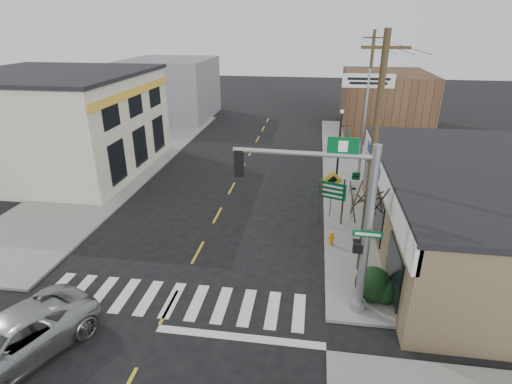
# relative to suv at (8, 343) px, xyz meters

# --- Properties ---
(ground) EXTENTS (140.00, 140.00, 0.00)m
(ground) POSITION_rel_suv_xyz_m (4.09, 3.33, -0.78)
(ground) COLOR black
(ground) RESTS_ON ground
(sidewalk_right) EXTENTS (6.00, 38.00, 0.13)m
(sidewalk_right) POSITION_rel_suv_xyz_m (13.09, 16.33, -0.71)
(sidewalk_right) COLOR slate
(sidewalk_right) RESTS_ON ground
(sidewalk_left) EXTENTS (6.00, 38.00, 0.13)m
(sidewalk_left) POSITION_rel_suv_xyz_m (-4.91, 16.33, -0.71)
(sidewalk_left) COLOR slate
(sidewalk_left) RESTS_ON ground
(center_line) EXTENTS (0.12, 56.00, 0.01)m
(center_line) POSITION_rel_suv_xyz_m (4.09, 11.33, -0.77)
(center_line) COLOR gold
(center_line) RESTS_ON ground
(crosswalk) EXTENTS (11.00, 2.20, 0.01)m
(crosswalk) POSITION_rel_suv_xyz_m (4.09, 3.73, -0.77)
(crosswalk) COLOR silver
(crosswalk) RESTS_ON ground
(left_building) EXTENTS (12.00, 12.00, 6.80)m
(left_building) POSITION_rel_suv_xyz_m (-8.91, 17.33, 2.62)
(left_building) COLOR #BCB69D
(left_building) RESTS_ON ground
(bldg_distant_right) EXTENTS (8.00, 10.00, 5.60)m
(bldg_distant_right) POSITION_rel_suv_xyz_m (16.09, 33.33, 2.02)
(bldg_distant_right) COLOR brown
(bldg_distant_right) RESTS_ON ground
(bldg_distant_left) EXTENTS (9.00, 10.00, 6.40)m
(bldg_distant_left) POSITION_rel_suv_xyz_m (-6.91, 35.33, 2.42)
(bldg_distant_left) COLOR slate
(bldg_distant_left) RESTS_ON ground
(suv) EXTENTS (4.56, 6.14, 1.55)m
(suv) POSITION_rel_suv_xyz_m (0.00, 0.00, 0.00)
(suv) COLOR #9B9D9F
(suv) RESTS_ON ground
(traffic_signal_pole) EXTENTS (5.24, 0.39, 6.64)m
(traffic_signal_pole) POSITION_rel_suv_xyz_m (10.50, 4.15, 3.30)
(traffic_signal_pole) COLOR gray
(traffic_signal_pole) RESTS_ON sidewalk_right
(guide_sign) EXTENTS (1.45, 0.13, 2.55)m
(guide_sign) POSITION_rel_suv_xyz_m (10.39, 11.05, 1.02)
(guide_sign) COLOR #43341F
(guide_sign) RESTS_ON sidewalk_right
(fire_hydrant) EXTENTS (0.23, 0.23, 0.72)m
(fire_hydrant) POSITION_rel_suv_xyz_m (10.39, 8.75, -0.25)
(fire_hydrant) COLOR orange
(fire_hydrant) RESTS_ON sidewalk_right
(ped_crossing_sign) EXTENTS (1.07, 0.08, 2.76)m
(ped_crossing_sign) POSITION_rel_suv_xyz_m (10.39, 11.75, 1.24)
(ped_crossing_sign) COLOR gray
(ped_crossing_sign) RESTS_ON sidewalk_right
(lamp_post) EXTENTS (0.66, 0.51, 5.04)m
(lamp_post) POSITION_rel_suv_xyz_m (10.97, 16.57, 2.28)
(lamp_post) COLOR black
(lamp_post) RESTS_ON sidewalk_right
(dance_center_sign) EXTENTS (3.39, 0.21, 7.21)m
(dance_center_sign) POSITION_rel_suv_xyz_m (12.62, 19.27, 4.74)
(dance_center_sign) COLOR gray
(dance_center_sign) RESTS_ON sidewalk_right
(bare_tree) EXTENTS (2.40, 2.40, 4.79)m
(bare_tree) POSITION_rel_suv_xyz_m (11.59, 6.64, 3.13)
(bare_tree) COLOR black
(bare_tree) RESTS_ON sidewalk_right
(shrub_front) EXTENTS (1.43, 1.43, 1.07)m
(shrub_front) POSITION_rel_suv_xyz_m (11.91, 4.99, -0.11)
(shrub_front) COLOR #1E3514
(shrub_front) RESTS_ON sidewalk_right
(shrub_back) EXTENTS (1.10, 1.10, 0.83)m
(shrub_back) POSITION_rel_suv_xyz_m (13.64, 10.91, -0.23)
(shrub_back) COLOR black
(shrub_back) RESTS_ON sidewalk_right
(utility_pole_near) EXTENTS (1.71, 0.26, 9.84)m
(utility_pole_near) POSITION_rel_suv_xyz_m (11.59, 6.91, 4.40)
(utility_pole_near) COLOR #462F1C
(utility_pole_near) RESTS_ON sidewalk_right
(utility_pole_far) EXTENTS (1.64, 0.25, 9.46)m
(utility_pole_far) POSITION_rel_suv_xyz_m (13.59, 26.59, 4.20)
(utility_pole_far) COLOR #41291B
(utility_pole_far) RESTS_ON sidewalk_right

